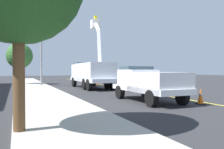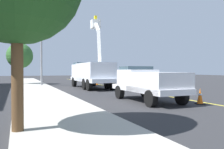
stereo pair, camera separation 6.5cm
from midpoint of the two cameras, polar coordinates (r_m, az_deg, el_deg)
The scene contains 12 objects.
ground at distance 24.56m, azimuth 0.79°, elevation -3.19°, with size 120.00×120.00×0.00m, color #2D2D30.
sidewalk_far_side at distance 22.61m, azimuth -18.37°, elevation -3.45°, with size 60.00×3.60×0.12m, color #B2ADA3.
lane_centre_stripe at distance 24.56m, azimuth 0.79°, elevation -3.18°, with size 50.00×0.16×0.01m, color yellow.
utility_bucket_truck at distance 23.52m, azimuth -5.10°, elevation 0.58°, with size 8.29×2.83×7.61m.
service_pickup_truck at distance 13.47m, azimuth 9.04°, elevation -1.90°, with size 5.67×2.36×2.06m.
passing_minivan at distance 31.42m, azimuth 0.02°, elevation -0.50°, with size 4.87×2.09×1.69m.
traffic_cone_leading at distance 13.15m, azimuth 21.15°, elevation -5.08°, with size 0.40×0.40×0.85m.
traffic_cone_mid_front at distance 17.54m, azimuth 9.09°, elevation -3.56°, with size 0.40×0.40×0.83m.
traffic_cone_mid_rear at distance 22.09m, azimuth 0.88°, elevation -2.74°, with size 0.40×0.40×0.72m.
traffic_cone_trailing at distance 28.28m, azimuth -3.73°, elevation -1.79°, with size 0.40×0.40×0.85m.
traffic_signal_mast at distance 25.62m, azimuth -16.57°, elevation 11.41°, with size 6.83×0.73×8.90m.
street_tree_right at distance 31.20m, azimuth -21.88°, elevation 4.32°, with size 3.20×3.20×5.26m.
Camera 2 is at (-22.84, 8.86, 1.80)m, focal length 36.82 mm.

